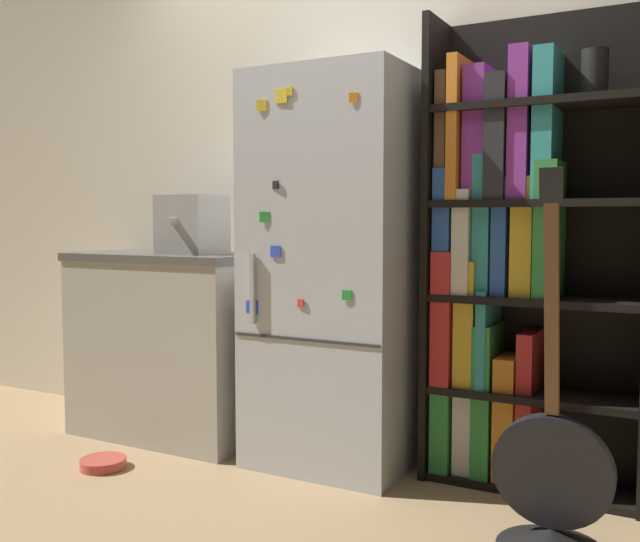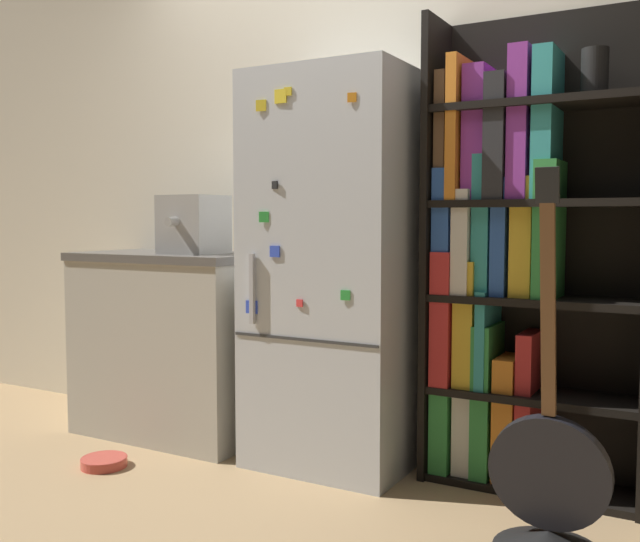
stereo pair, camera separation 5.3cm
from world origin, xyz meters
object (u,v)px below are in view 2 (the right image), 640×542
bookshelf (510,263)px  guitar (548,498)px  espresso_machine (194,225)px  pet_bowl (104,461)px  refrigerator (335,271)px

bookshelf → guitar: 0.97m
espresso_machine → pet_bowl: 1.17m
guitar → pet_bowl: 1.90m
bookshelf → pet_bowl: size_ratio=9.51×
espresso_machine → guitar: guitar is taller
guitar → refrigerator: bearing=158.3°
refrigerator → pet_bowl: size_ratio=8.53×
bookshelf → espresso_machine: bookshelf is taller
bookshelf → pet_bowl: bearing=-156.4°
pet_bowl → espresso_machine: bearing=79.1°
refrigerator → pet_bowl: (-0.86, -0.56, -0.84)m
refrigerator → bookshelf: size_ratio=0.90×
espresso_machine → guitar: 2.03m
refrigerator → espresso_machine: size_ratio=5.47×
espresso_machine → bookshelf: bearing=6.9°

